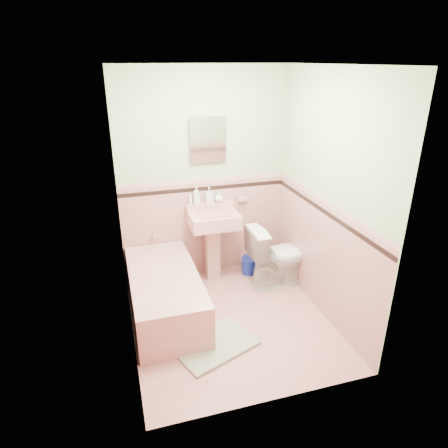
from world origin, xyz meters
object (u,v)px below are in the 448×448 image
object	(u,v)px
sink	(214,247)
toilet	(279,256)
bucket	(249,266)
medicine_cabinet	(208,140)
shoe	(201,341)
bathtub	(165,295)
soap_bottle_left	(196,195)
soap_bottle_mid	(209,195)
soap_bottle_right	(219,197)

from	to	relation	value
sink	toilet	size ratio (longest dim) A/B	1.16
toilet	bucket	xyz separation A→B (m)	(-0.25, 0.34, -0.28)
medicine_cabinet	shoe	world-z (taller)	medicine_cabinet
bathtub	soap_bottle_left	world-z (taller)	soap_bottle_left
bathtub	shoe	bearing A→B (deg)	-69.32
soap_bottle_left	shoe	xyz separation A→B (m)	(-0.28, -1.35, -1.00)
soap_bottle_left	shoe	world-z (taller)	soap_bottle_left
soap_bottle_mid	bucket	size ratio (longest dim) A/B	0.91
bathtub	sink	world-z (taller)	sink
soap_bottle_left	toilet	distance (m)	1.21
soap_bottle_mid	bucket	xyz separation A→B (m)	(0.47, -0.15, -0.94)
medicine_cabinet	sink	bearing A→B (deg)	-90.00
sink	soap_bottle_mid	world-z (taller)	soap_bottle_mid
sink	bathtub	bearing A→B (deg)	-142.07
toilet	bathtub	bearing A→B (deg)	97.20
medicine_cabinet	soap_bottle_right	size ratio (longest dim) A/B	3.63
bathtub	medicine_cabinet	world-z (taller)	medicine_cabinet
sink	medicine_cabinet	size ratio (longest dim) A/B	1.85
soap_bottle_mid	bucket	distance (m)	1.06
sink	shoe	size ratio (longest dim) A/B	5.58
soap_bottle_left	bucket	distance (m)	1.15
sink	bucket	xyz separation A→B (m)	(0.47, 0.03, -0.34)
bathtub	bucket	distance (m)	1.28
bucket	shoe	bearing A→B (deg)	-127.27
soap_bottle_right	soap_bottle_left	bearing A→B (deg)	180.00
shoe	bucket	bearing A→B (deg)	33.83
soap_bottle_mid	shoe	size ratio (longest dim) A/B	1.22
bucket	sink	bearing A→B (deg)	-176.88
medicine_cabinet	shoe	size ratio (longest dim) A/B	3.01
medicine_cabinet	soap_bottle_mid	xyz separation A→B (m)	(-0.00, -0.03, -0.65)
soap_bottle_mid	shoe	world-z (taller)	soap_bottle_mid
bucket	shoe	size ratio (longest dim) A/B	1.34
bathtub	soap_bottle_right	world-z (taller)	soap_bottle_right
medicine_cabinet	soap_bottle_right	xyz separation A→B (m)	(0.12, -0.03, -0.68)
soap_bottle_left	soap_bottle_mid	size ratio (longest dim) A/B	1.12
soap_bottle_right	medicine_cabinet	bearing A→B (deg)	165.61
soap_bottle_left	toilet	bearing A→B (deg)	-29.56
medicine_cabinet	bucket	size ratio (longest dim) A/B	2.24
toilet	sink	bearing A→B (deg)	64.85
toilet	medicine_cabinet	bearing A→B (deg)	52.44
soap_bottle_mid	sink	bearing A→B (deg)	-89.11
soap_bottle_right	sink	bearing A→B (deg)	-123.01
medicine_cabinet	soap_bottle_mid	distance (m)	0.65
soap_bottle_right	shoe	distance (m)	1.74
soap_bottle_mid	toilet	bearing A→B (deg)	-34.45
toilet	bucket	distance (m)	0.51
toilet	bucket	size ratio (longest dim) A/B	3.58
toilet	soap_bottle_left	bearing A→B (deg)	59.01
bathtub	medicine_cabinet	xyz separation A→B (m)	(0.68, 0.74, 1.47)
bathtub	soap_bottle_left	size ratio (longest dim) A/B	6.85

